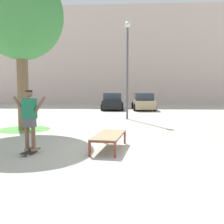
{
  "coord_description": "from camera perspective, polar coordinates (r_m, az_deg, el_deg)",
  "views": [
    {
      "loc": [
        -0.02,
        -7.7,
        1.79
      ],
      "look_at": [
        -0.57,
        1.41,
        1.0
      ],
      "focal_mm": 41.22,
      "sensor_mm": 36.0,
      "label": 1
    }
  ],
  "objects": [
    {
      "name": "skate_box",
      "position": [
        7.76,
        -0.66,
        -5.28
      ],
      "size": [
        1.0,
        1.98,
        0.46
      ],
      "color": "brown",
      "rests_on": "ground"
    },
    {
      "name": "skateboard",
      "position": [
        7.63,
        -17.61,
        -8.28
      ],
      "size": [
        0.33,
        0.82,
        0.09
      ],
      "color": "black",
      "rests_on": "ground"
    },
    {
      "name": "grass_patch_near_left",
      "position": [
        12.32,
        -18.91,
        -3.65
      ],
      "size": [
        2.32,
        2.32,
        0.01
      ],
      "primitive_type": "cylinder",
      "color": "#519342",
      "rests_on": "ground"
    },
    {
      "name": "ground_plane",
      "position": [
        7.91,
        3.52,
        -8.15
      ],
      "size": [
        120.0,
        120.0,
        0.0
      ],
      "primitive_type": "plane",
      "color": "#B2AA9E"
    },
    {
      "name": "car_tan",
      "position": [
        23.05,
        6.97,
        2.19
      ],
      "size": [
        2.06,
        4.27,
        1.5
      ],
      "color": "tan",
      "rests_on": "ground"
    },
    {
      "name": "light_post",
      "position": [
        15.79,
        3.45,
        12.35
      ],
      "size": [
        0.36,
        0.36,
        5.83
      ],
      "color": "#4C4C51",
      "rests_on": "ground"
    },
    {
      "name": "tree_near_left",
      "position": [
        12.61,
        -19.58,
        19.41
      ],
      "size": [
        3.7,
        3.7,
        6.99
      ],
      "color": "brown",
      "rests_on": "ground"
    },
    {
      "name": "car_black",
      "position": [
        23.24,
        0.11,
        2.25
      ],
      "size": [
        2.01,
        4.25,
        1.5
      ],
      "color": "black",
      "rests_on": "ground"
    },
    {
      "name": "skater",
      "position": [
        7.47,
        -17.81,
        -0.82
      ],
      "size": [
        1.0,
        0.33,
        1.69
      ],
      "color": "brown",
      "rests_on": "skateboard"
    },
    {
      "name": "building_facade",
      "position": [
        34.94,
        -0.39,
        12.15
      ],
      "size": [
        38.76,
        4.0,
        12.32
      ],
      "primitive_type": "cube",
      "color": "beige",
      "rests_on": "ground"
    }
  ]
}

